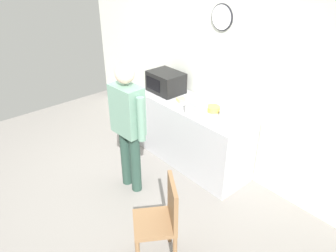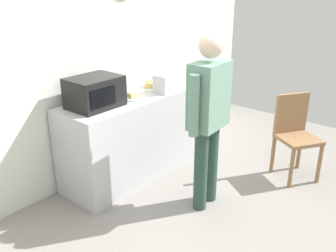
% 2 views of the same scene
% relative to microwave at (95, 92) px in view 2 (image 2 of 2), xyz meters
% --- Properties ---
extents(ground_plane, '(6.00, 6.00, 0.00)m').
position_rel_microwave_xyz_m(ground_plane, '(0.41, -1.24, -1.08)').
color(ground_plane, gray).
extents(back_wall, '(5.40, 0.13, 2.60)m').
position_rel_microwave_xyz_m(back_wall, '(0.41, 0.36, 0.22)').
color(back_wall, silver).
rests_on(back_wall, ground_plane).
extents(kitchen_counter, '(1.83, 0.62, 0.93)m').
position_rel_microwave_xyz_m(kitchen_counter, '(0.55, -0.02, -0.62)').
color(kitchen_counter, '#B7B7BC').
rests_on(kitchen_counter, ground_plane).
extents(microwave, '(0.50, 0.39, 0.30)m').
position_rel_microwave_xyz_m(microwave, '(0.00, 0.00, 0.00)').
color(microwave, black).
rests_on(microwave, kitchen_counter).
extents(sandwich_plate, '(0.24, 0.24, 0.07)m').
position_rel_microwave_xyz_m(sandwich_plate, '(0.43, -0.09, -0.13)').
color(sandwich_plate, white).
rests_on(sandwich_plate, kitchen_counter).
extents(salad_bowl, '(0.18, 0.18, 0.06)m').
position_rel_microwave_xyz_m(salad_bowl, '(0.89, 0.05, -0.12)').
color(salad_bowl, gold).
rests_on(salad_bowl, kitchen_counter).
extents(cereal_bowl, '(0.26, 0.26, 0.08)m').
position_rel_microwave_xyz_m(cereal_bowl, '(1.15, 0.08, -0.11)').
color(cereal_bowl, white).
rests_on(cereal_bowl, kitchen_counter).
extents(toaster, '(0.22, 0.18, 0.20)m').
position_rel_microwave_xyz_m(toaster, '(0.82, -0.20, -0.05)').
color(toaster, silver).
rests_on(toaster, kitchen_counter).
extents(fork_utensil, '(0.12, 0.15, 0.01)m').
position_rel_microwave_xyz_m(fork_utensil, '(0.51, 0.26, -0.15)').
color(fork_utensil, silver).
rests_on(fork_utensil, kitchen_counter).
extents(spoon_utensil, '(0.17, 0.04, 0.01)m').
position_rel_microwave_xyz_m(spoon_utensil, '(-0.07, -0.29, -0.15)').
color(spoon_utensil, silver).
rests_on(spoon_utensil, kitchen_counter).
extents(person_standing, '(0.59, 0.26, 1.69)m').
position_rel_microwave_xyz_m(person_standing, '(0.48, -1.01, -0.10)').
color(person_standing, '#284238').
rests_on(person_standing, ground_plane).
extents(wooden_chair, '(0.55, 0.55, 0.94)m').
position_rel_microwave_xyz_m(wooden_chair, '(1.61, -1.42, -0.56)').
color(wooden_chair, olive).
rests_on(wooden_chair, ground_plane).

